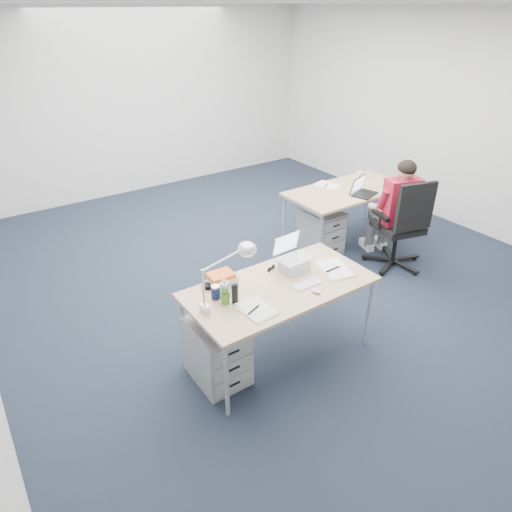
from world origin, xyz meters
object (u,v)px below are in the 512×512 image
Objects in this scene: far_cup at (359,175)px; drawer_pedestal_far at (321,231)px; drawer_pedestal_near at (217,351)px; book_stack at (222,279)px; dark_laptop at (366,186)px; office_chair at (397,242)px; can_koozie at (216,292)px; wireless_keyboard at (307,284)px; sunglasses at (271,268)px; desk_far at (348,193)px; desk_lamp at (221,278)px; water_bottle at (225,291)px; bear_figurine at (225,295)px; desk_near at (280,290)px; computer_mouse at (316,291)px; cordless_phone at (235,294)px; headphones at (214,282)px; silver_laptop at (295,255)px; seated_person at (393,210)px.

drawer_pedestal_far is at bearing -163.96° from far_cup.
book_stack is (0.21, 0.24, 0.51)m from drawer_pedestal_near.
dark_laptop reaches higher than drawer_pedestal_far.
can_koozie is at bearing -157.21° from office_chair.
far_cup reaches higher than wireless_keyboard.
office_chair is 10.04× the size of sunglasses.
desk_lamp is at bearing -154.19° from desk_far.
bear_figurine is (-0.01, -0.02, -0.02)m from water_bottle.
computer_mouse is at bearing -54.99° from desk_near.
drawer_pedestal_near is at bearing -178.97° from water_bottle.
cordless_phone is (0.06, -0.05, -0.02)m from water_bottle.
dark_laptop is (2.56, 0.72, 0.10)m from headphones.
headphones is at bearing 146.44° from wireless_keyboard.
drawer_pedestal_far is at bearing 135.72° from dark_laptop.
headphones is (-0.71, 0.19, -0.13)m from silver_laptop.
computer_mouse is 0.75m from bear_figurine.
desk_near is 14.37× the size of sunglasses.
can_koozie is 0.11m from bear_figurine.
headphones is 0.54m from sunglasses.
silver_laptop reaches higher than dark_laptop.
wireless_keyboard is 1.47× the size of cordless_phone.
office_chair is at bearing 18.65° from wireless_keyboard.
office_chair is at bearing 7.11° from can_koozie.
sunglasses is at bearing 9.72° from can_koozie.
seated_person is 2.75m from bear_figurine.
desk_near is at bearing -37.10° from book_stack.
bear_figurine is 0.17m from desk_lamp.
sunglasses is (-1.55, -1.04, 0.47)m from drawer_pedestal_far.
water_bottle reaches higher than book_stack.
desk_far is at bearing 23.98° from bear_figurine.
desk_lamp is at bearing 169.58° from wireless_keyboard.
drawer_pedestal_near is (-2.77, -0.60, -0.38)m from seated_person.
silver_laptop is 2.71× the size of sunglasses.
cordless_phone is at bearing -16.22° from desk_lamp.
wireless_keyboard is 0.78m from can_koozie.
silver_laptop is 0.80m from can_koozie.
drawer_pedestal_near is at bearing -154.48° from far_cup.
wireless_keyboard is 0.80× the size of dark_laptop.
sunglasses is at bearing -150.92° from seated_person.
drawer_pedestal_near is 0.57m from water_bottle.
water_bottle reaches higher than drawer_pedestal_near.
cordless_phone is (0.15, -0.05, 0.54)m from drawer_pedestal_near.
drawer_pedestal_far is 1.90m from silver_laptop.
drawer_pedestal_far is (-0.44, -0.02, -0.41)m from desk_far.
water_bottle reaches higher than desk_far.
silver_laptop is 1.77× the size of cordless_phone.
wireless_keyboard is 0.72m from book_stack.
office_chair reaches higher than cordless_phone.
far_cup is at bearing 37.16° from wireless_keyboard.
drawer_pedestal_near is 1.00× the size of drawer_pedestal_far.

